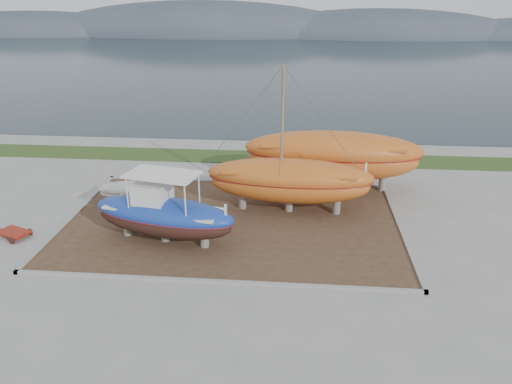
# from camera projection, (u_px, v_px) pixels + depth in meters

# --- Properties ---
(ground) EXTENTS (140.00, 140.00, 0.00)m
(ground) POSITION_uv_depth(u_px,v_px,m) (222.00, 259.00, 23.87)
(ground) COLOR gray
(ground) RESTS_ON ground
(dirt_patch) EXTENTS (18.00, 12.00, 0.06)m
(dirt_patch) POSITION_uv_depth(u_px,v_px,m) (233.00, 222.00, 27.54)
(dirt_patch) COLOR #422D1E
(dirt_patch) RESTS_ON ground
(curb_frame) EXTENTS (18.60, 12.60, 0.15)m
(curb_frame) POSITION_uv_depth(u_px,v_px,m) (233.00, 222.00, 27.53)
(curb_frame) COLOR gray
(curb_frame) RESTS_ON ground
(grass_strip) EXTENTS (44.00, 3.00, 0.08)m
(grass_strip) POSITION_uv_depth(u_px,v_px,m) (252.00, 157.00, 38.14)
(grass_strip) COLOR #284219
(grass_strip) RESTS_ON ground
(sea) EXTENTS (260.00, 100.00, 0.04)m
(sea) POSITION_uv_depth(u_px,v_px,m) (282.00, 61.00, 88.38)
(sea) COLOR #17272E
(sea) RESTS_ON ground
(mountain_ridge) EXTENTS (200.00, 36.00, 20.00)m
(mountain_ridge) POSITION_uv_depth(u_px,v_px,m) (290.00, 34.00, 139.06)
(mountain_ridge) COLOR #333D49
(mountain_ridge) RESTS_ON ground
(blue_caique) EXTENTS (7.87, 3.91, 3.63)m
(blue_caique) POSITION_uv_depth(u_px,v_px,m) (163.00, 208.00, 24.85)
(blue_caique) COLOR #193BA0
(blue_caique) RESTS_ON dirt_patch
(white_dinghy) EXTENTS (4.42, 2.09, 1.28)m
(white_dinghy) POSITION_uv_depth(u_px,v_px,m) (135.00, 193.00, 29.78)
(white_dinghy) COLOR silver
(white_dinghy) RESTS_ON dirt_patch
(orange_sailboat) EXTENTS (9.57, 3.24, 8.27)m
(orange_sailboat) POSITION_uv_depth(u_px,v_px,m) (291.00, 142.00, 27.39)
(orange_sailboat) COLOR #B5581B
(orange_sailboat) RESTS_ON dirt_patch
(orange_bare_hull) EXTENTS (11.22, 3.66, 3.65)m
(orange_bare_hull) POSITION_uv_depth(u_px,v_px,m) (332.00, 161.00, 31.48)
(orange_bare_hull) COLOR #B5581B
(orange_bare_hull) RESTS_ON dirt_patch
(red_trailer) EXTENTS (2.69, 2.04, 0.34)m
(red_trailer) POSITION_uv_depth(u_px,v_px,m) (14.00, 234.00, 25.91)
(red_trailer) COLOR maroon
(red_trailer) RESTS_ON ground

